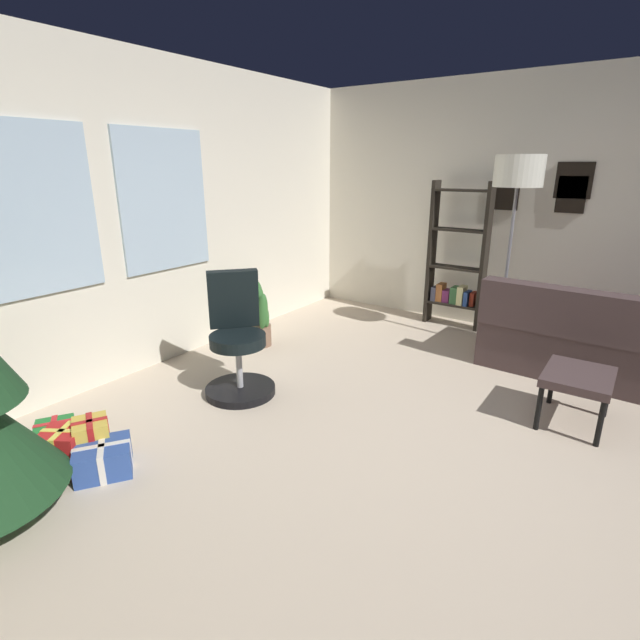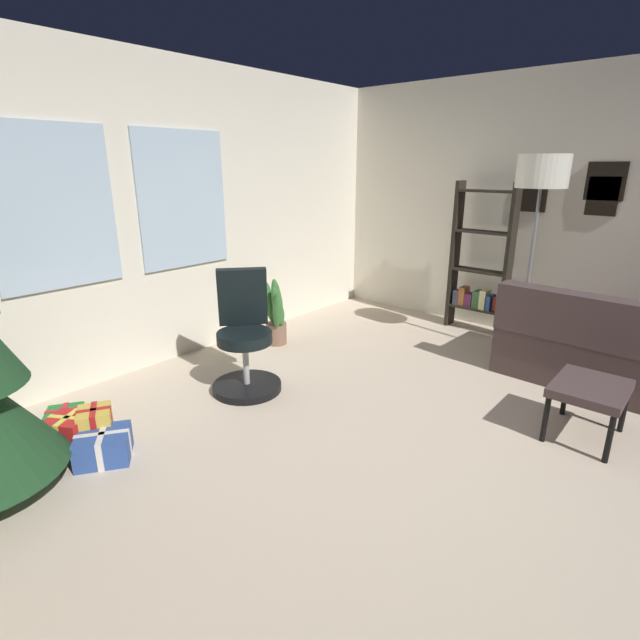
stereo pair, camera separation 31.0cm
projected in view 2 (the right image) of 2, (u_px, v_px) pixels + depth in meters
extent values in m
cube|color=beige|center=(459.00, 477.00, 2.92)|extent=(5.56, 5.75, 0.10)
cube|color=silver|center=(167.00, 216.00, 4.30)|extent=(5.56, 0.10, 2.66)
cube|color=silver|center=(54.00, 208.00, 3.51)|extent=(0.90, 0.03, 1.20)
cube|color=silver|center=(183.00, 200.00, 4.32)|extent=(0.90, 0.03, 1.20)
cube|color=silver|center=(603.00, 213.00, 4.54)|extent=(0.10, 5.75, 2.66)
cube|color=black|center=(534.00, 196.00, 4.84)|extent=(0.02, 0.25, 0.30)
cube|color=black|center=(603.00, 196.00, 4.45)|extent=(0.02, 0.26, 0.35)
cube|color=black|center=(606.00, 181.00, 4.41)|extent=(0.02, 0.33, 0.35)
cube|color=#473736|center=(635.00, 367.00, 3.87)|extent=(0.94, 2.07, 0.42)
cube|color=#473736|center=(636.00, 329.00, 3.51)|extent=(0.29, 2.04, 0.39)
cube|color=#473736|center=(522.00, 307.00, 4.39)|extent=(0.85, 0.18, 0.20)
cube|color=#B01716|center=(578.00, 317.00, 3.87)|extent=(0.26, 0.42, 0.42)
cube|color=#473736|center=(590.00, 388.00, 3.16)|extent=(0.54, 0.43, 0.06)
cylinder|color=black|center=(609.00, 439.00, 2.93)|extent=(0.04, 0.04, 0.33)
cylinder|color=black|center=(624.00, 410.00, 3.27)|extent=(0.04, 0.04, 0.33)
cylinder|color=black|center=(545.00, 419.00, 3.16)|extent=(0.04, 0.04, 0.33)
cylinder|color=black|center=(565.00, 394.00, 3.50)|extent=(0.04, 0.04, 0.33)
cube|color=red|center=(70.00, 434.00, 3.08)|extent=(0.32, 0.32, 0.23)
cube|color=#EAD84C|center=(70.00, 434.00, 3.08)|extent=(0.21, 0.15, 0.24)
cube|color=#EAD84C|center=(70.00, 434.00, 3.08)|extent=(0.16, 0.23, 0.24)
cube|color=#1E722D|center=(65.00, 420.00, 3.33)|extent=(0.31, 0.30, 0.15)
cube|color=red|center=(65.00, 420.00, 3.33)|extent=(0.14, 0.20, 0.16)
cube|color=red|center=(65.00, 420.00, 3.33)|extent=(0.22, 0.16, 0.16)
cube|color=gold|center=(96.00, 427.00, 3.13)|extent=(0.28, 0.29, 0.26)
cube|color=#B21919|center=(96.00, 427.00, 3.13)|extent=(0.14, 0.22, 0.27)
cube|color=#B21919|center=(96.00, 427.00, 3.13)|extent=(0.20, 0.13, 0.27)
cube|color=#2D4C99|center=(103.00, 446.00, 2.99)|extent=(0.42, 0.41, 0.18)
cube|color=silver|center=(103.00, 446.00, 2.99)|extent=(0.20, 0.26, 0.19)
cube|color=silver|center=(103.00, 446.00, 2.99)|extent=(0.29, 0.21, 0.19)
cylinder|color=black|center=(247.00, 387.00, 3.93)|extent=(0.56, 0.56, 0.06)
cylinder|color=#B2B2B7|center=(246.00, 361.00, 3.85)|extent=(0.05, 0.05, 0.40)
cylinder|color=black|center=(245.00, 337.00, 3.79)|extent=(0.44, 0.44, 0.09)
cube|color=black|center=(242.00, 297.00, 3.88)|extent=(0.38, 0.34, 0.47)
cube|color=black|center=(509.00, 262.00, 4.95)|extent=(0.18, 0.04, 1.61)
cube|color=black|center=(455.00, 255.00, 5.32)|extent=(0.18, 0.04, 1.61)
cube|color=black|center=(476.00, 308.00, 5.31)|extent=(0.18, 0.56, 0.02)
cube|color=black|center=(480.00, 271.00, 5.18)|extent=(0.18, 0.56, 0.02)
cube|color=black|center=(484.00, 232.00, 5.05)|extent=(0.18, 0.56, 0.02)
cube|color=black|center=(488.00, 191.00, 4.92)|extent=(0.18, 0.56, 0.02)
cube|color=#9D2F1E|center=(497.00, 303.00, 5.16)|extent=(0.13, 0.05, 0.15)
cube|color=navy|center=(490.00, 302.00, 5.19)|extent=(0.17, 0.04, 0.16)
cube|color=beige|center=(485.00, 299.00, 5.22)|extent=(0.17, 0.07, 0.21)
cube|color=#3B6E3F|center=(478.00, 299.00, 5.28)|extent=(0.16, 0.08, 0.19)
cube|color=#7C2D65|center=(470.00, 299.00, 5.34)|extent=(0.15, 0.08, 0.14)
cube|color=#B56834|center=(464.00, 295.00, 5.38)|extent=(0.15, 0.07, 0.20)
cube|color=#424355|center=(458.00, 296.00, 5.42)|extent=(0.16, 0.05, 0.16)
cylinder|color=slate|center=(518.00, 354.00, 4.65)|extent=(0.28, 0.28, 0.03)
cylinder|color=slate|center=(529.00, 275.00, 4.40)|extent=(0.03, 0.03, 1.54)
cylinder|color=silver|center=(543.00, 171.00, 4.12)|extent=(0.43, 0.43, 0.28)
cylinder|color=#805E49|center=(276.00, 333.00, 4.93)|extent=(0.21, 0.21, 0.22)
ellipsoid|color=#356D31|center=(278.00, 306.00, 4.77)|extent=(0.16, 0.21, 0.42)
ellipsoid|color=#356D31|center=(277.00, 299.00, 5.00)|extent=(0.14, 0.22, 0.44)
ellipsoid|color=#356D31|center=(279.00, 313.00, 4.81)|extent=(0.19, 0.15, 0.28)
ellipsoid|color=#356D31|center=(269.00, 303.00, 4.86)|extent=(0.16, 0.17, 0.44)
ellipsoid|color=#356D31|center=(278.00, 310.00, 4.72)|extent=(0.15, 0.16, 0.37)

